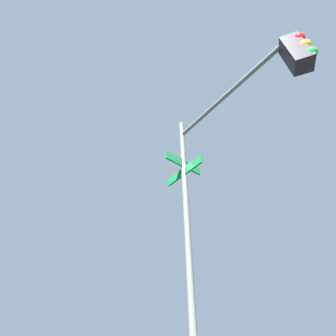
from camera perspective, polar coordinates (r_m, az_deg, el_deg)
traffic_signal_near at (r=4.18m, az=15.68°, el=5.87°), size 2.10×3.05×5.83m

